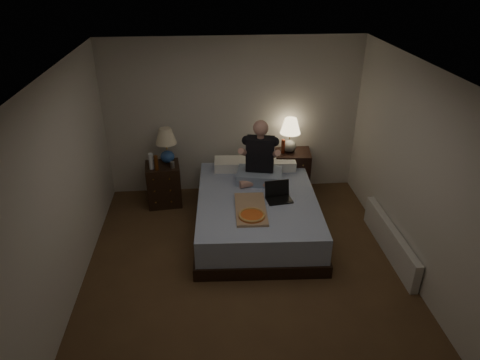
{
  "coord_description": "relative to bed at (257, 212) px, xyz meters",
  "views": [
    {
      "loc": [
        -0.42,
        -4.15,
        3.54
      ],
      "look_at": [
        0.0,
        0.9,
        0.85
      ],
      "focal_mm": 32.0,
      "sensor_mm": 36.0,
      "label": 1
    }
  ],
  "objects": [
    {
      "name": "water_bottle",
      "position": [
        -1.51,
        0.74,
        0.52
      ],
      "size": [
        0.07,
        0.07,
        0.25
      ],
      "primitive_type": "cylinder",
      "color": "white",
      "rests_on": "nightstand_left"
    },
    {
      "name": "wall_right",
      "position": [
        1.75,
        -0.98,
        0.98
      ],
      "size": [
        0.0,
        4.5,
        2.5
      ],
      "primitive_type": "cube",
      "rotation": [
        1.57,
        0.0,
        -1.57
      ],
      "color": "beige",
      "rests_on": "ground"
    },
    {
      "name": "lamp_left",
      "position": [
        -1.29,
        0.95,
        0.67
      ],
      "size": [
        0.38,
        0.38,
        0.56
      ],
      "primitive_type": null,
      "rotation": [
        0.0,
        0.0,
        0.2
      ],
      "color": "#284D92",
      "rests_on": "nightstand_left"
    },
    {
      "name": "soda_can",
      "position": [
        -1.2,
        0.75,
        0.44
      ],
      "size": [
        0.07,
        0.07,
        0.1
      ],
      "primitive_type": "cylinder",
      "color": "#A2A39E",
      "rests_on": "nightstand_left"
    },
    {
      "name": "nightstand_left",
      "position": [
        -1.37,
        0.85,
        0.06
      ],
      "size": [
        0.56,
        0.51,
        0.67
      ],
      "primitive_type": "cube",
      "rotation": [
        0.0,
        0.0,
        0.11
      ],
      "color": "black",
      "rests_on": "floor"
    },
    {
      "name": "beer_bottle_right",
      "position": [
        0.53,
        1.02,
        0.56
      ],
      "size": [
        0.06,
        0.06,
        0.23
      ],
      "primitive_type": "cylinder",
      "color": "#5C1E0D",
      "rests_on": "nightstand_right"
    },
    {
      "name": "radiator",
      "position": [
        1.68,
        -0.71,
        -0.07
      ],
      "size": [
        0.1,
        1.6,
        0.4
      ],
      "primitive_type": "cube",
      "color": "silver",
      "rests_on": "floor"
    },
    {
      "name": "lamp_right",
      "position": [
        0.64,
        1.07,
        0.73
      ],
      "size": [
        0.38,
        0.38,
        0.56
      ],
      "primitive_type": null,
      "rotation": [
        0.0,
        0.0,
        -0.2
      ],
      "color": "gray",
      "rests_on": "nightstand_right"
    },
    {
      "name": "wall_left",
      "position": [
        -2.25,
        -0.98,
        0.98
      ],
      "size": [
        0.0,
        4.5,
        2.5
      ],
      "primitive_type": "cube",
      "rotation": [
        1.57,
        0.0,
        1.57
      ],
      "color": "beige",
      "rests_on": "ground"
    },
    {
      "name": "person",
      "position": [
        0.09,
        0.44,
        0.74
      ],
      "size": [
        0.75,
        0.64,
        0.93
      ],
      "primitive_type": null,
      "rotation": [
        0.0,
        0.0,
        -0.2
      ],
      "color": "black",
      "rests_on": "bed"
    },
    {
      "name": "beer_bottle_left",
      "position": [
        -1.44,
        0.7,
        0.51
      ],
      "size": [
        0.06,
        0.06,
        0.23
      ],
      "primitive_type": "cylinder",
      "color": "#52280B",
      "rests_on": "nightstand_left"
    },
    {
      "name": "floor",
      "position": [
        -0.25,
        -0.98,
        -0.27
      ],
      "size": [
        4.0,
        4.5,
        0.0
      ],
      "primitive_type": "cube",
      "color": "brown",
      "rests_on": "ground"
    },
    {
      "name": "wall_back",
      "position": [
        -0.25,
        1.27,
        0.98
      ],
      "size": [
        4.0,
        0.0,
        2.5
      ],
      "primitive_type": "cube",
      "rotation": [
        1.57,
        0.0,
        0.0
      ],
      "color": "beige",
      "rests_on": "ground"
    },
    {
      "name": "laptop",
      "position": [
        0.29,
        -0.15,
        0.39
      ],
      "size": [
        0.38,
        0.32,
        0.24
      ],
      "primitive_type": null,
      "rotation": [
        0.0,
        0.0,
        0.14
      ],
      "color": "black",
      "rests_on": "bed"
    },
    {
      "name": "bed",
      "position": [
        0.0,
        0.0,
        0.0
      ],
      "size": [
        1.74,
        2.26,
        0.55
      ],
      "primitive_type": "cube",
      "rotation": [
        0.0,
        0.0,
        -0.04
      ],
      "color": "#5772AE",
      "rests_on": "floor"
    },
    {
      "name": "nightstand_right",
      "position": [
        0.71,
        1.07,
        0.09
      ],
      "size": [
        0.61,
        0.56,
        0.72
      ],
      "primitive_type": "cube",
      "rotation": [
        0.0,
        0.0,
        -0.11
      ],
      "color": "black",
      "rests_on": "floor"
    },
    {
      "name": "pizza_box",
      "position": [
        -0.14,
        -0.57,
        0.31
      ],
      "size": [
        0.42,
        0.77,
        0.08
      ],
      "primitive_type": null,
      "rotation": [
        0.0,
        0.0,
        -0.03
      ],
      "color": "tan",
      "rests_on": "bed"
    },
    {
      "name": "ceiling",
      "position": [
        -0.25,
        -0.98,
        2.23
      ],
      "size": [
        4.0,
        4.5,
        0.0
      ],
      "primitive_type": "cube",
      "rotation": [
        3.14,
        0.0,
        0.0
      ],
      "color": "white",
      "rests_on": "ground"
    },
    {
      "name": "wall_front",
      "position": [
        -0.25,
        -3.23,
        0.98
      ],
      "size": [
        4.0,
        0.0,
        2.5
      ],
      "primitive_type": "cube",
      "rotation": [
        -1.57,
        0.0,
        0.0
      ],
      "color": "beige",
      "rests_on": "ground"
    }
  ]
}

